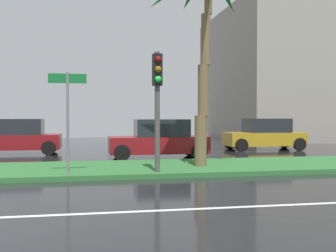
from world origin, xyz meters
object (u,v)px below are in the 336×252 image
car_in_traffic_leading (16,137)px  car_in_traffic_second (159,140)px  street_name_sign (68,109)px  traffic_signal_median_right (157,89)px  car_in_traffic_third (265,135)px

car_in_traffic_leading → car_in_traffic_second: 7.28m
car_in_traffic_leading → car_in_traffic_second: same height
car_in_traffic_leading → car_in_traffic_second: (6.53, -3.21, 0.00)m
car_in_traffic_leading → street_name_sign: bearing=108.7°
traffic_signal_median_right → car_in_traffic_leading: bearing=123.0°
car_in_traffic_leading → car_in_traffic_third: 13.02m
car_in_traffic_third → traffic_signal_median_right: bearing=49.8°
car_in_traffic_second → car_in_traffic_leading: bearing=-26.2°
car_in_traffic_second → car_in_traffic_third: same height
street_name_sign → car_in_traffic_third: (10.12, 8.81, -1.25)m
traffic_signal_median_right → car_in_traffic_second: 5.78m
street_name_sign → car_in_traffic_leading: 9.16m
street_name_sign → car_in_traffic_leading: street_name_sign is taller
traffic_signal_median_right → street_name_sign: traffic_signal_median_right is taller
street_name_sign → car_in_traffic_leading: bearing=108.7°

